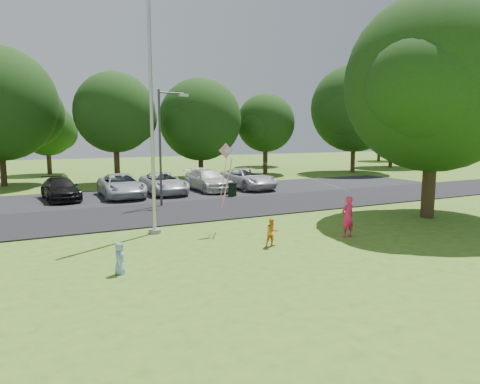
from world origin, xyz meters
name	(u,v)px	position (x,y,z in m)	size (l,w,h in m)	color
ground	(296,253)	(0.00, 0.00, 0.00)	(120.00, 120.00, 0.00)	#436D1C
park_road	(200,210)	(0.00, 9.00, 0.03)	(60.00, 6.00, 0.06)	black
parking_strip	(164,194)	(0.00, 15.50, 0.03)	(42.00, 7.00, 0.06)	black
flagpole	(152,129)	(-3.50, 5.00, 4.17)	(0.50, 0.50, 10.00)	#B7BABF
street_lamp	(164,137)	(-1.21, 11.05, 3.81)	(1.78, 0.40, 6.33)	#3F3F44
trash_can	(232,190)	(3.59, 12.51, 0.45)	(0.57, 0.57, 0.90)	black
big_tree	(435,87)	(9.01, 2.27, 6.14)	(8.98, 8.25, 10.46)	#332316
tree_row	(151,113)	(1.59, 24.23, 5.71)	(64.35, 11.94, 10.88)	#332316
horizon_trees	(150,130)	(4.06, 33.88, 4.30)	(77.46, 7.20, 7.02)	#332316
parked_cars	(172,183)	(0.55, 15.48, 0.77)	(14.95, 5.57, 1.46)	black
woman	(348,217)	(3.07, 1.02, 0.80)	(0.58, 0.38, 1.60)	#FD215F
child_yellow	(272,232)	(-0.31, 1.09, 0.52)	(0.50, 0.39, 1.03)	orange
child_blue	(120,258)	(-5.77, 0.46, 0.47)	(0.46, 0.30, 0.93)	#87AAD0
kite	(228,162)	(-0.71, 3.90, 2.87)	(4.16, 3.20, 2.63)	pink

